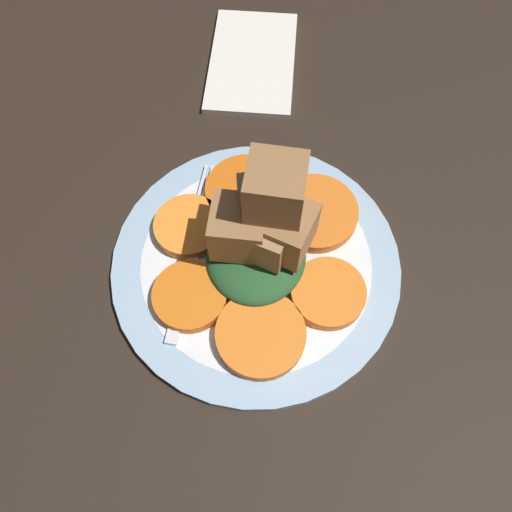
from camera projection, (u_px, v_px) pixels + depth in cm
name	position (u px, v px, depth cm)	size (l,w,h in cm)	color
table_slab	(256.00, 270.00, 49.61)	(120.00, 120.00, 2.00)	black
plate	(256.00, 263.00, 48.25)	(27.73, 27.73, 1.05)	#99B7D1
carrot_slice_0	(261.00, 334.00, 43.82)	(8.01, 8.01, 1.25)	orange
carrot_slice_1	(328.00, 293.00, 45.56)	(6.88, 6.88, 1.25)	orange
carrot_slice_2	(315.00, 213.00, 49.39)	(8.54, 8.54, 1.25)	orange
carrot_slice_3	(247.00, 191.00, 50.52)	(8.38, 8.38, 1.25)	#D66115
carrot_slice_4	(189.00, 226.00, 48.69)	(6.79, 6.79, 1.25)	orange
carrot_slice_5	(190.00, 296.00, 45.44)	(6.83, 6.83, 1.25)	orange
center_pile	(261.00, 233.00, 43.98)	(10.41, 10.13, 12.18)	#235128
fork	(196.00, 243.00, 48.34)	(19.48, 3.45, 0.40)	silver
napkin	(252.00, 61.00, 60.48)	(16.87, 10.12, 0.80)	silver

